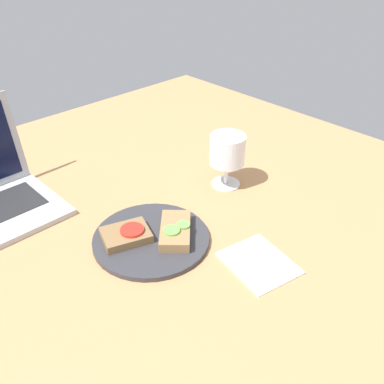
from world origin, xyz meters
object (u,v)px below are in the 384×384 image
plate (151,239)px  wine_glass (227,152)px  sandwich_with_tomato (126,235)px  sandwich_with_cucumber (175,231)px  napkin (259,263)px

plate → wine_glass: wine_glass is taller
sandwich_with_tomato → sandwich_with_cucumber: bearing=-37.2°
sandwich_with_tomato → napkin: 27.70cm
wine_glass → sandwich_with_tomato: bearing=-177.8°
sandwich_with_tomato → wine_glass: (31.92, 1.21, 7.19)cm
plate → sandwich_with_tomato: size_ratio=2.12×
plate → wine_glass: bearing=8.6°
sandwich_with_cucumber → napkin: sandwich_with_cucumber is taller
plate → sandwich_with_cucumber: 5.44cm
sandwich_with_tomato → wine_glass: bearing=2.2°
sandwich_with_cucumber → napkin: bearing=-68.0°
wine_glass → plate: bearing=-171.4°
sandwich_with_cucumber → wine_glass: 25.91cm
sandwich_with_tomato → wine_glass: wine_glass is taller
plate → wine_glass: (27.91, 4.23, 8.80)cm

